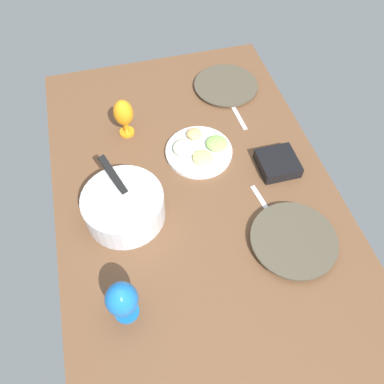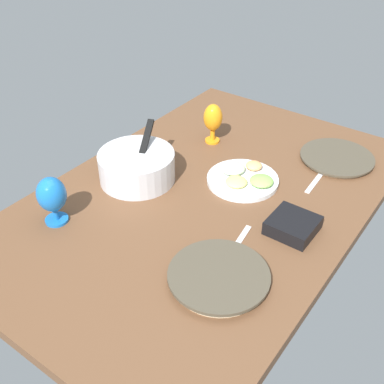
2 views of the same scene
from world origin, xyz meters
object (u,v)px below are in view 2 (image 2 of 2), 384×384
(fruit_platter, at_px, (243,178))
(square_bowl_black, at_px, (293,225))
(dinner_plate_left, at_px, (219,277))
(hurricane_glass_orange, at_px, (213,119))
(dinner_plate_right, at_px, (337,158))
(hurricane_glass_blue, at_px, (52,196))
(mixing_bowl, at_px, (137,165))

(fruit_platter, bearing_deg, square_bowl_black, -118.43)
(dinner_plate_left, xyz_separation_m, hurricane_glass_orange, (0.66, 0.47, 0.09))
(dinner_plate_right, bearing_deg, hurricane_glass_orange, 109.17)
(dinner_plate_right, relative_size, fruit_platter, 1.09)
(fruit_platter, height_order, hurricane_glass_orange, hurricane_glass_orange)
(dinner_plate_right, distance_m, hurricane_glass_blue, 1.11)
(dinner_plate_right, xyz_separation_m, square_bowl_black, (-0.50, -0.05, 0.02))
(dinner_plate_right, xyz_separation_m, hurricane_glass_blue, (-0.92, 0.61, 0.09))
(dinner_plate_right, bearing_deg, dinner_plate_left, 178.60)
(dinner_plate_right, xyz_separation_m, mixing_bowl, (-0.57, 0.56, 0.05))
(fruit_platter, bearing_deg, hurricane_glass_orange, 55.26)
(hurricane_glass_orange, bearing_deg, fruit_platter, -124.74)
(dinner_plate_left, height_order, square_bowl_black, square_bowl_black)
(dinner_plate_left, relative_size, hurricane_glass_orange, 1.73)
(fruit_platter, relative_size, hurricane_glass_orange, 1.56)
(dinner_plate_left, distance_m, hurricane_glass_orange, 0.81)
(hurricane_glass_orange, bearing_deg, dinner_plate_left, -144.61)
(dinner_plate_left, height_order, dinner_plate_right, dinner_plate_left)
(dinner_plate_right, height_order, fruit_platter, fruit_platter)
(hurricane_glass_orange, xyz_separation_m, square_bowl_black, (-0.33, -0.54, -0.08))
(hurricane_glass_blue, bearing_deg, dinner_plate_left, -81.09)
(dinner_plate_right, xyz_separation_m, hurricane_glass_orange, (-0.17, 0.49, 0.10))
(dinner_plate_right, bearing_deg, hurricane_glass_blue, 146.45)
(fruit_platter, bearing_deg, hurricane_glass_blue, 145.90)
(dinner_plate_left, bearing_deg, dinner_plate_right, -1.40)
(fruit_platter, distance_m, hurricane_glass_blue, 0.69)
(dinner_plate_left, relative_size, hurricane_glass_blue, 1.74)
(dinner_plate_right, distance_m, fruit_platter, 0.42)
(dinner_plate_left, bearing_deg, mixing_bowl, 64.45)
(mixing_bowl, height_order, fruit_platter, mixing_bowl)
(hurricane_glass_blue, distance_m, square_bowl_black, 0.79)
(dinner_plate_left, distance_m, fruit_platter, 0.52)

